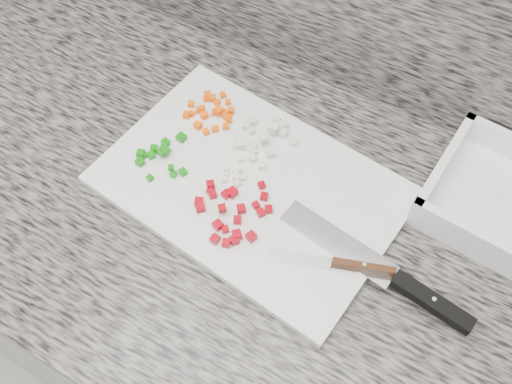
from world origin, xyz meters
TOP-DOWN VIEW (x-y plane):
  - cabinet at (0.00, 1.44)m, footprint 3.92×0.62m
  - countertop at (0.00, 1.44)m, footprint 3.96×0.64m
  - cutting_board at (0.04, 1.47)m, footprint 0.46×0.34m
  - carrot_pile at (-0.08, 1.56)m, footprint 0.09×0.09m
  - onion_pile at (0.01, 1.55)m, footprint 0.09×0.10m
  - green_pepper_pile at (-0.10, 1.45)m, footprint 0.09×0.10m
  - red_pepper_pile at (0.04, 1.41)m, footprint 0.11×0.12m
  - garlic_pile at (0.01, 1.48)m, footprint 0.04×0.05m
  - chef_knife at (0.29, 1.43)m, footprint 0.29×0.07m
  - paring_knife at (0.22, 1.42)m, footprint 0.17×0.07m

SIDE VIEW (x-z plane):
  - cabinet at x=0.00m, z-range 0.00..0.86m
  - countertop at x=0.00m, z-range 0.86..0.90m
  - cutting_board at x=0.04m, z-range 0.90..0.91m
  - garlic_pile at x=0.01m, z-range 0.91..0.92m
  - carrot_pile at x=-0.08m, z-range 0.91..0.93m
  - chef_knife at x=0.29m, z-range 0.91..0.93m
  - red_pepper_pile at x=0.04m, z-range 0.91..0.93m
  - paring_knife at x=0.22m, z-range 0.91..0.93m
  - green_pepper_pile at x=-0.10m, z-range 0.91..0.93m
  - onion_pile at x=0.01m, z-range 0.91..0.93m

